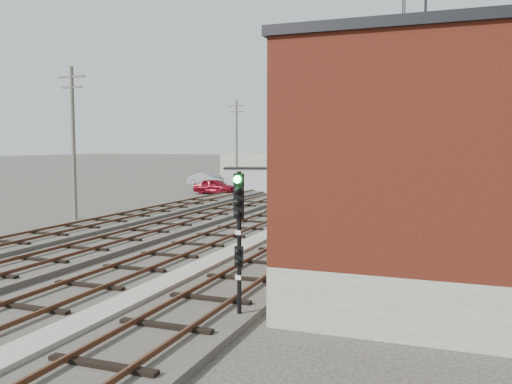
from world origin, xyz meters
The scene contains 23 objects.
ground centered at (0.00, 60.00, 0.00)m, with size 320.00×320.00×0.00m, color #282621.
track_right centered at (2.50, 39.00, 0.11)m, with size 3.20×90.00×0.39m.
track_mid_right centered at (-1.50, 39.00, 0.11)m, with size 3.20×90.00×0.39m.
track_mid_left centered at (-5.50, 39.00, 0.11)m, with size 3.20×90.00×0.39m.
track_left centered at (-9.50, 39.00, 0.11)m, with size 3.20×90.00×0.39m.
platform_curb centered at (0.50, 14.00, 0.13)m, with size 0.90×28.00×0.26m, color gray.
brick_building centered at (7.50, 12.00, 3.63)m, with size 6.54×12.20×7.22m.
lattice_tower centered at (5.50, 35.00, 7.50)m, with size 1.60×1.60×15.00m.
utility_pole_left_a centered at (-12.50, 20.00, 4.80)m, with size 1.80×0.24×9.00m.
utility_pole_left_b centered at (-12.50, 45.00, 4.80)m, with size 1.80×0.24×9.00m.
utility_pole_left_c centered at (-12.50, 70.00, 4.80)m, with size 1.80×0.24×9.00m.
utility_pole_right_a centered at (6.50, 28.00, 4.80)m, with size 1.80×0.24×9.00m.
utility_pole_right_b centered at (6.50, 58.00, 4.80)m, with size 1.80×0.24×9.00m.
apartment_left centered at (-18.00, 135.00, 15.00)m, with size 22.00×14.00×30.00m, color gray.
apartment_right centered at (8.00, 150.00, 13.00)m, with size 16.00×12.00×26.00m, color gray.
shed_left centered at (-16.00, 60.00, 1.60)m, with size 8.00×5.00×3.20m, color gray.
shed_right centered at (9.00, 70.00, 2.00)m, with size 6.00×6.00×4.00m, color gray.
signal_mast centered at (3.70, 6.17, 2.19)m, with size 0.40×0.40×3.79m.
switch_stand centered at (-2.25, 27.72, 0.59)m, with size 0.32×0.32×1.24m.
site_trailer centered at (-9.11, 41.10, 1.19)m, with size 6.06×4.01×2.35m.
car_red centered at (-11.73, 38.24, 0.69)m, with size 1.64×4.07×1.39m, color maroon.
car_silver centered at (-16.49, 46.40, 0.70)m, with size 1.48×4.26×1.40m, color #999BA0.
car_grey centered at (-13.43, 47.54, 0.59)m, with size 1.64×4.03×1.17m, color slate.
Camera 1 is at (8.78, -6.17, 4.45)m, focal length 38.00 mm.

